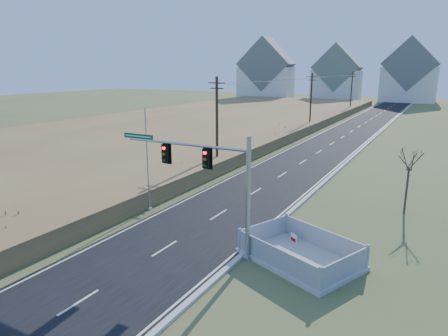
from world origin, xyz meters
TOP-DOWN VIEW (x-y plane):
  - ground at (0.00, 0.00)m, footprint 260.00×260.00m
  - road at (0.00, 50.00)m, footprint 8.00×180.00m
  - curb at (4.15, 50.00)m, footprint 0.30×180.00m
  - reed_marsh at (-24.00, 40.00)m, footprint 38.00×110.00m
  - utility_pole_near at (-6.50, 15.00)m, footprint 1.80×0.26m
  - utility_pole_mid at (-6.50, 45.00)m, footprint 1.80×0.26m
  - utility_pole_far at (-6.50, 75.00)m, footprint 1.80×0.26m
  - condo_nw at (-38.00, 100.00)m, footprint 17.69×13.38m
  - condo_nnw at (-18.00, 108.00)m, footprint 14.93×11.17m
  - condo_n at (2.00, 112.00)m, footprint 15.27×10.20m
  - traffic_signal_mast at (2.67, -0.83)m, footprint 8.25×0.56m
  - fence_enclosure at (7.00, 0.33)m, footprint 6.80×5.83m
  - open_sign at (6.06, 2.00)m, footprint 0.47×0.33m
  - flagpole at (-4.88, 2.63)m, footprint 0.32×0.32m
  - bare_tree at (11.01, 10.59)m, footprint 1.82×1.82m

SIDE VIEW (x-z plane):
  - ground at x=0.00m, z-range 0.00..0.00m
  - road at x=0.00m, z-range 0.00..0.06m
  - curb at x=4.15m, z-range 0.00..0.18m
  - fence_enclosure at x=7.00m, z-range -0.38..0.92m
  - open_sign at x=6.06m, z-range 0.02..0.68m
  - reed_marsh at x=-24.00m, z-range 0.00..1.30m
  - flagpole at x=-4.88m, z-range -0.72..6.44m
  - bare_tree at x=11.01m, z-range 1.48..6.30m
  - traffic_signal_mast at x=2.67m, z-range 0.81..7.37m
  - utility_pole_near at x=-6.50m, z-range 0.18..9.18m
  - utility_pole_mid at x=-6.50m, z-range 0.18..9.18m
  - utility_pole_far at x=-6.50m, z-range 0.18..9.18m
  - condo_nnw at x=-18.00m, z-range -1.58..15.45m
  - condo_n at x=2.00m, z-range -1.66..16.88m
  - condo_nw at x=-38.00m, z-range -1.82..17.23m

